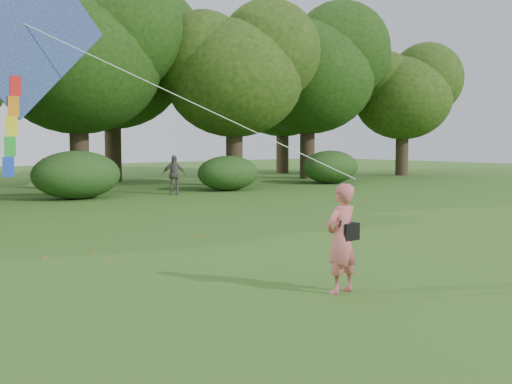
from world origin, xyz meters
TOP-DOWN VIEW (x-y plane):
  - ground at (0.00, 0.00)m, footprint 100.00×100.00m
  - man_kite_flyer at (-0.44, 0.87)m, footprint 0.64×0.44m
  - bystander_right at (7.01, 17.23)m, footprint 1.03×0.87m
  - crossbody_bag at (-0.33, 0.84)m, footprint 0.43×0.20m
  - flying_kite at (-4.47, 2.75)m, footprint 5.52×2.19m
  - fallen_leaves at (-0.44, 7.24)m, footprint 9.77×7.85m

SIDE VIEW (x-z plane):
  - ground at x=0.00m, z-range 0.00..0.00m
  - fallen_leaves at x=-0.44m, z-range 0.00..0.01m
  - bystander_right at x=7.01m, z-range 0.00..1.65m
  - man_kite_flyer at x=-0.44m, z-range 0.00..1.66m
  - crossbody_bag at x=-0.33m, z-range 0.60..1.28m
  - flying_kite at x=-4.47m, z-range 2.09..5.45m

